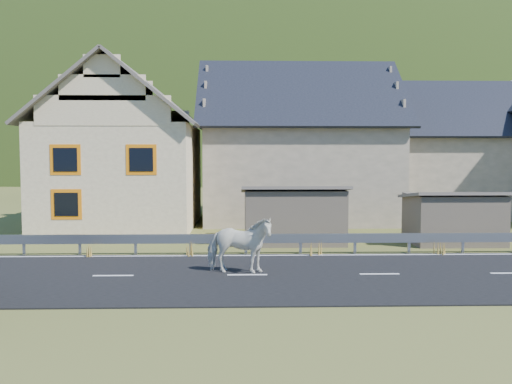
{
  "coord_description": "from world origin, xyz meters",
  "views": [
    {
      "loc": [
        -4.23,
        -16.87,
        3.72
      ],
      "look_at": [
        -3.66,
        2.58,
        2.35
      ],
      "focal_mm": 40.0,
      "sensor_mm": 36.0,
      "label": 1
    }
  ],
  "objects": [
    {
      "name": "horse",
      "position": [
        -4.24,
        0.26,
        0.91
      ],
      "size": [
        1.25,
        2.17,
        1.73
      ],
      "primitive_type": "imported",
      "rotation": [
        0.0,
        0.0,
        1.41
      ],
      "color": "silver",
      "rests_on": "road"
    },
    {
      "name": "lane_markings",
      "position": [
        0.0,
        0.0,
        0.04
      ],
      "size": [
        60.0,
        6.6,
        0.01
      ],
      "primitive_type": "cube",
      "color": "silver",
      "rests_on": "road"
    },
    {
      "name": "house_stone_b",
      "position": [
        9.0,
        17.0,
        4.24
      ],
      "size": [
        9.8,
        8.8,
        8.1
      ],
      "color": "tan",
      "rests_on": "ground"
    },
    {
      "name": "guardrail",
      "position": [
        -0.0,
        3.68,
        0.56
      ],
      "size": [
        28.1,
        0.09,
        0.75
      ],
      "color": "#93969B",
      "rests_on": "ground"
    },
    {
      "name": "house_cream",
      "position": [
        -10.0,
        12.0,
        4.36
      ],
      "size": [
        7.8,
        9.8,
        8.3
      ],
      "color": "beige",
      "rests_on": "ground"
    },
    {
      "name": "house_stone_a",
      "position": [
        -1.0,
        15.0,
        4.63
      ],
      "size": [
        10.8,
        9.8,
        8.9
      ],
      "color": "tan",
      "rests_on": "ground"
    },
    {
      "name": "ground",
      "position": [
        0.0,
        0.0,
        0.0
      ],
      "size": [
        160.0,
        160.0,
        0.0
      ],
      "primitive_type": "plane",
      "color": "#40441A",
      "rests_on": "ground"
    },
    {
      "name": "shed_right",
      "position": [
        4.5,
        6.0,
        1.0
      ],
      "size": [
        3.8,
        2.9,
        2.2
      ],
      "primitive_type": "cube",
      "color": "#695B4C",
      "rests_on": "ground"
    },
    {
      "name": "mountain",
      "position": [
        5.0,
        180.0,
        -20.0
      ],
      "size": [
        440.0,
        280.0,
        260.0
      ],
      "primitive_type": "ellipsoid",
      "color": "#1C3511",
      "rests_on": "ground"
    },
    {
      "name": "conifer_patch",
      "position": [
        -55.0,
        110.0,
        6.0
      ],
      "size": [
        76.0,
        50.0,
        28.0
      ],
      "primitive_type": "ellipsoid",
      "color": "black",
      "rests_on": "ground"
    },
    {
      "name": "shed_left",
      "position": [
        -2.0,
        6.5,
        1.1
      ],
      "size": [
        4.3,
        3.3,
        2.4
      ],
      "primitive_type": "cube",
      "color": "#695B4C",
      "rests_on": "ground"
    },
    {
      "name": "road",
      "position": [
        0.0,
        0.0,
        0.02
      ],
      "size": [
        60.0,
        7.0,
        0.04
      ],
      "primitive_type": "cube",
      "color": "black",
      "rests_on": "ground"
    }
  ]
}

